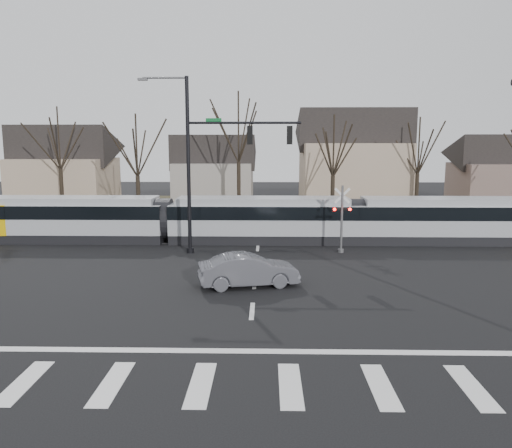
{
  "coord_description": "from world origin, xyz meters",
  "views": [
    {
      "loc": [
        0.55,
        -16.49,
        6.35
      ],
      "look_at": [
        0.0,
        9.0,
        2.3
      ],
      "focal_mm": 35.0,
      "sensor_mm": 36.0,
      "label": 1
    }
  ],
  "objects": [
    {
      "name": "ground",
      "position": [
        0.0,
        0.0,
        0.0
      ],
      "size": [
        140.0,
        140.0,
        0.0
      ],
      "primitive_type": "plane",
      "color": "black"
    },
    {
      "name": "grass_verge",
      "position": [
        0.0,
        32.0,
        0.01
      ],
      "size": [
        140.0,
        28.0,
        0.01
      ],
      "primitive_type": "cube",
      "color": "#38331E",
      "rests_on": "ground"
    },
    {
      "name": "crosswalk",
      "position": [
        0.0,
        -4.0,
        0.01
      ],
      "size": [
        27.0,
        2.6,
        0.01
      ],
      "color": "silver",
      "rests_on": "ground"
    },
    {
      "name": "stop_line",
      "position": [
        0.0,
        -1.8,
        0.01
      ],
      "size": [
        28.0,
        0.35,
        0.01
      ],
      "primitive_type": "cube",
      "color": "silver",
      "rests_on": "ground"
    },
    {
      "name": "lane_dashes",
      "position": [
        0.0,
        16.0,
        0.01
      ],
      "size": [
        0.18,
        30.0,
        0.01
      ],
      "color": "silver",
      "rests_on": "ground"
    },
    {
      "name": "rail_pair",
      "position": [
        0.0,
        15.8,
        0.03
      ],
      "size": [
        90.0,
        1.52,
        0.06
      ],
      "color": "#59595E",
      "rests_on": "ground"
    },
    {
      "name": "tram",
      "position": [
        0.13,
        16.0,
        1.61
      ],
      "size": [
        38.88,
        2.89,
        2.95
      ],
      "color": "gray",
      "rests_on": "ground"
    },
    {
      "name": "sedan",
      "position": [
        -0.26,
        5.47,
        0.74
      ],
      "size": [
        3.53,
        5.18,
        1.48
      ],
      "primitive_type": "imported",
      "rotation": [
        0.0,
        0.0,
        1.8
      ],
      "color": "#515158",
      "rests_on": "ground"
    },
    {
      "name": "signal_pole_far",
      "position": [
        -2.41,
        12.5,
        5.7
      ],
      "size": [
        9.28,
        0.44,
        10.2
      ],
      "color": "black",
      "rests_on": "ground"
    },
    {
      "name": "rail_crossing_signal",
      "position": [
        5.0,
        12.79,
        1.89
      ],
      "size": [
        1.08,
        0.36,
        4.0
      ],
      "color": "#59595B",
      "rests_on": "ground"
    },
    {
      "name": "tree_row",
      "position": [
        2.0,
        26.0,
        5.0
      ],
      "size": [
        59.2,
        7.2,
        10.0
      ],
      "color": "black",
      "rests_on": "ground"
    },
    {
      "name": "house_a",
      "position": [
        -20.0,
        34.0,
        4.46
      ],
      "size": [
        9.72,
        8.64,
        8.6
      ],
      "color": "gray",
      "rests_on": "ground"
    },
    {
      "name": "house_b",
      "position": [
        -5.0,
        36.0,
        3.97
      ],
      "size": [
        8.64,
        7.56,
        7.65
      ],
      "color": "gray",
      "rests_on": "ground"
    },
    {
      "name": "house_c",
      "position": [
        9.0,
        33.0,
        5.23
      ],
      "size": [
        10.8,
        8.64,
        10.1
      ],
      "color": "gray",
      "rests_on": "ground"
    },
    {
      "name": "house_d",
      "position": [
        24.0,
        35.0,
        3.97
      ],
      "size": [
        8.64,
        7.56,
        7.65
      ],
      "color": "brown",
      "rests_on": "ground"
    }
  ]
}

